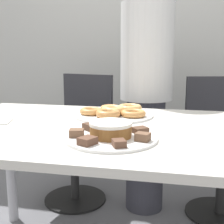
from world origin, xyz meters
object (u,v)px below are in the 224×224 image
(plate_cake, at_px, (111,138))
(person_standing, at_px, (146,92))
(office_chair_left, at_px, (78,141))
(frosted_cake, at_px, (111,129))
(plate_donuts, at_px, (113,115))
(office_chair_right, at_px, (220,150))

(plate_cake, bearing_deg, person_standing, 87.82)
(office_chair_left, bearing_deg, frosted_cake, -52.72)
(office_chair_left, distance_m, frosted_cake, 1.14)
(plate_donuts, bearing_deg, office_chair_left, 123.02)
(person_standing, height_order, plate_cake, person_standing)
(office_chair_right, relative_size, plate_donuts, 2.26)
(office_chair_left, distance_m, office_chair_right, 0.96)
(frosted_cake, bearing_deg, office_chair_left, 114.55)
(office_chair_right, height_order, frosted_cake, office_chair_right)
(person_standing, relative_size, office_chair_left, 1.71)
(person_standing, xyz_separation_m, office_chair_right, (0.48, 0.06, -0.38))
(person_standing, xyz_separation_m, office_chair_left, (-0.48, 0.06, -0.38))
(plate_donuts, bearing_deg, office_chair_right, 43.90)
(person_standing, height_order, office_chair_left, person_standing)
(person_standing, relative_size, plate_cake, 4.45)
(office_chair_right, relative_size, plate_cake, 2.61)
(person_standing, bearing_deg, plate_cake, -92.18)
(office_chair_left, height_order, office_chair_right, same)
(plate_cake, height_order, frosted_cake, frosted_cake)
(office_chair_right, relative_size, frosted_cake, 5.73)
(office_chair_left, xyz_separation_m, office_chair_right, (0.96, -0.00, 0.00))
(office_chair_right, height_order, plate_cake, office_chair_right)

